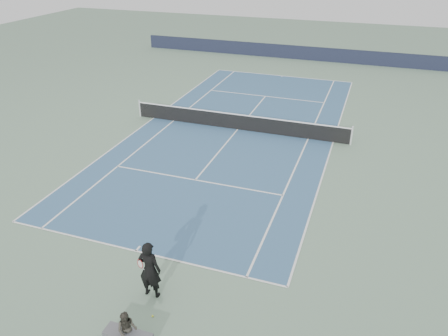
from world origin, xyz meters
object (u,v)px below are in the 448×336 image
(tennis_net, at_px, (238,121))
(spectator_bench, at_px, (128,334))
(tennis_ball, at_px, (153,316))
(tennis_player, at_px, (150,269))

(tennis_net, xyz_separation_m, spectator_bench, (1.84, -15.50, -0.10))
(tennis_ball, xyz_separation_m, spectator_bench, (-0.15, -1.09, 0.37))
(tennis_ball, relative_size, spectator_bench, 0.05)
(tennis_player, xyz_separation_m, tennis_ball, (0.45, -0.83, -0.96))
(tennis_net, distance_m, spectator_bench, 15.61)
(tennis_ball, distance_m, spectator_bench, 1.16)
(tennis_player, bearing_deg, tennis_ball, -61.37)
(tennis_player, xyz_separation_m, spectator_bench, (0.30, -1.92, -0.60))
(spectator_bench, bearing_deg, tennis_ball, 82.01)
(tennis_net, bearing_deg, tennis_ball, -82.13)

